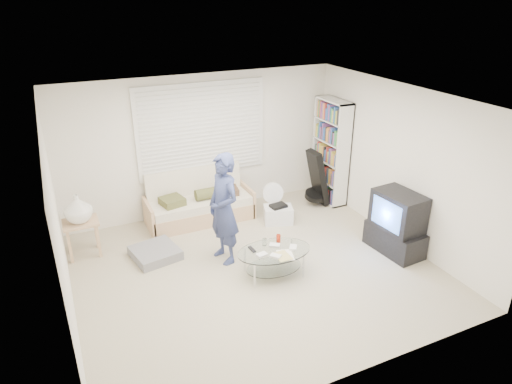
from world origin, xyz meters
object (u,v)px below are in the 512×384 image
tv_unit (396,224)px  coffee_table (274,255)px  futon_sofa (199,204)px  bookshelf (331,152)px

tv_unit → coffee_table: bearing=174.1°
futon_sofa → coffee_table: 2.13m
coffee_table → tv_unit: bearing=-5.9°
futon_sofa → bookshelf: bearing=-5.0°
tv_unit → futon_sofa: bearing=136.6°
futon_sofa → tv_unit: bearing=-43.4°
futon_sofa → bookshelf: size_ratio=0.95×
futon_sofa → coffee_table: futon_sofa is taller
bookshelf → coffee_table: (-2.13, -1.86, -0.66)m
futon_sofa → bookshelf: (2.55, -0.23, 0.68)m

